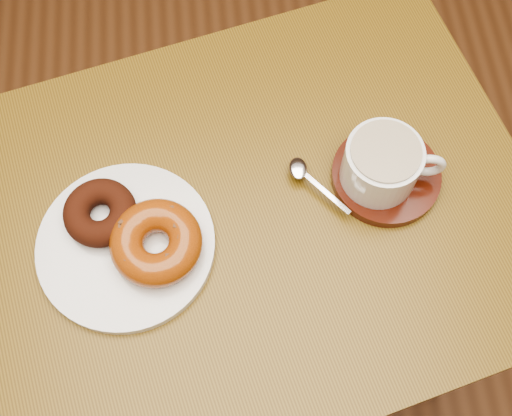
{
  "coord_description": "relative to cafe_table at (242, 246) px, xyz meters",
  "views": [
    {
      "loc": [
        -0.22,
        -0.39,
        1.5
      ],
      "look_at": [
        -0.19,
        -0.06,
        0.75
      ],
      "focal_mm": 45.0,
      "sensor_mm": 36.0,
      "label": 1
    }
  ],
  "objects": [
    {
      "name": "ground",
      "position": [
        0.21,
        0.06,
        -0.61
      ],
      "size": [
        6.0,
        6.0,
        0.0
      ],
      "primitive_type": "plane",
      "color": "brown",
      "rests_on": "ground"
    },
    {
      "name": "cafe_table",
      "position": [
        0.0,
        0.0,
        0.0
      ],
      "size": [
        0.9,
        0.76,
        0.73
      ],
      "rotation": [
        0.0,
        0.0,
        0.24
      ],
      "color": "brown",
      "rests_on": "ground"
    },
    {
      "name": "donut_plate",
      "position": [
        -0.15,
        -0.03,
        0.12
      ],
      "size": [
        0.27,
        0.27,
        0.01
      ],
      "primitive_type": "cylinder",
      "rotation": [
        0.0,
        0.0,
        0.2
      ],
      "color": "silver",
      "rests_on": "cafe_table"
    },
    {
      "name": "donut_cinnamon",
      "position": [
        -0.18,
        0.01,
        0.15
      ],
      "size": [
        0.11,
        0.11,
        0.03
      ],
      "primitive_type": "torus",
      "rotation": [
        0.0,
        0.0,
        0.16
      ],
      "color": "#38150B",
      "rests_on": "donut_plate"
    },
    {
      "name": "donut_caramel",
      "position": [
        -0.11,
        -0.04,
        0.15
      ],
      "size": [
        0.12,
        0.12,
        0.04
      ],
      "rotation": [
        0.0,
        0.0,
        0.02
      ],
      "color": "#91420F",
      "rests_on": "donut_plate"
    },
    {
      "name": "saucer",
      "position": [
        0.2,
        0.04,
        0.12
      ],
      "size": [
        0.19,
        0.19,
        0.02
      ],
      "primitive_type": "cylinder",
      "rotation": [
        0.0,
        0.0,
        0.39
      ],
      "color": "#3C1108",
      "rests_on": "cafe_table"
    },
    {
      "name": "coffee_cup",
      "position": [
        0.18,
        0.03,
        0.17
      ],
      "size": [
        0.13,
        0.1,
        0.07
      ],
      "rotation": [
        0.0,
        0.0,
        -0.16
      ],
      "color": "silver",
      "rests_on": "saucer"
    },
    {
      "name": "teaspoon",
      "position": [
        0.09,
        0.04,
        0.14
      ],
      "size": [
        0.07,
        0.09,
        0.01
      ],
      "rotation": [
        0.0,
        0.0,
        0.69
      ],
      "color": "silver",
      "rests_on": "saucer"
    }
  ]
}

